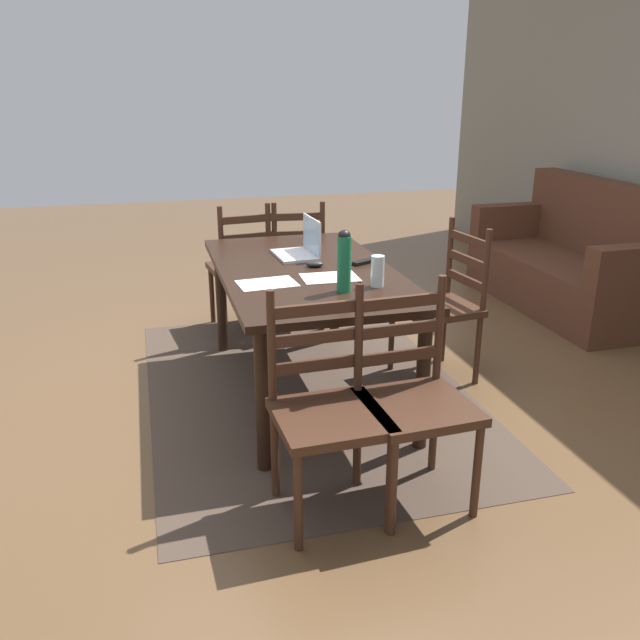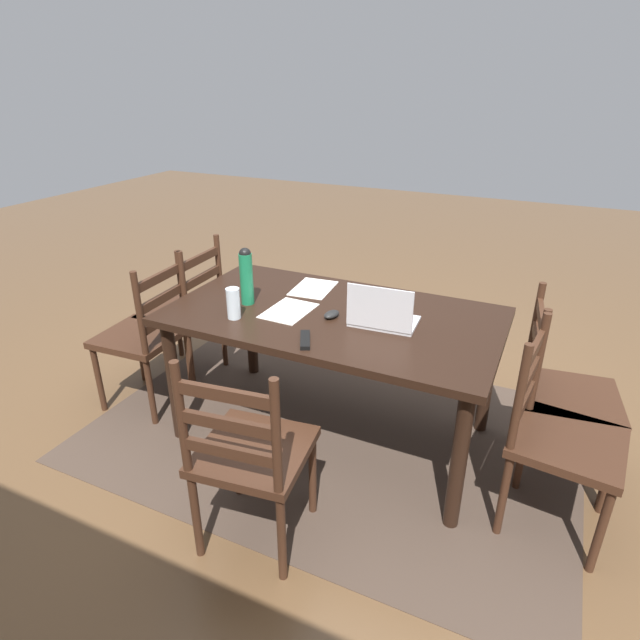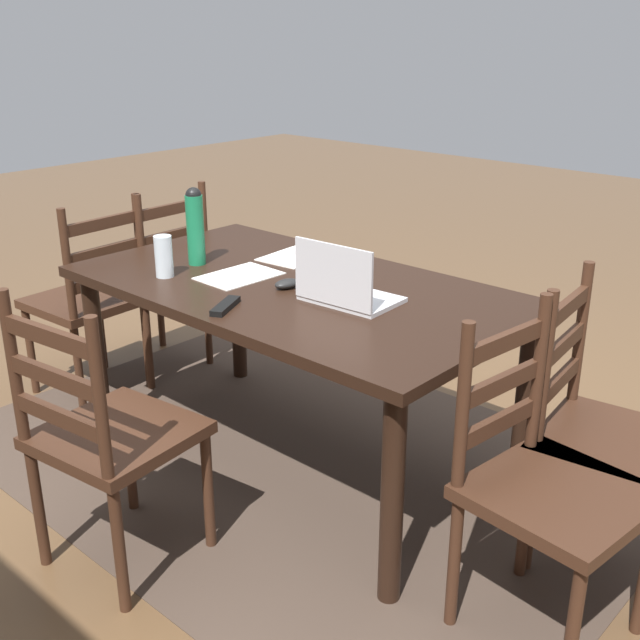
# 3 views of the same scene
# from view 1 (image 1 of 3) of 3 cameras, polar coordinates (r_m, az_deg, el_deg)

# --- Properties ---
(ground_plane) EXTENTS (14.00, 14.00, 0.00)m
(ground_plane) POSITION_cam_1_polar(r_m,az_deg,el_deg) (3.99, -1.15, -6.04)
(ground_plane) COLOR brown
(area_rug) EXTENTS (2.65, 1.82, 0.01)m
(area_rug) POSITION_cam_1_polar(r_m,az_deg,el_deg) (3.98, -1.15, -6.00)
(area_rug) COLOR #47382D
(area_rug) RESTS_ON ground
(dining_table) EXTENTS (1.70, 0.95, 0.75)m
(dining_table) POSITION_cam_1_polar(r_m,az_deg,el_deg) (3.74, -1.22, 3.16)
(dining_table) COLOR black
(dining_table) RESTS_ON ground
(chair_right_far) EXTENTS (0.47, 0.47, 0.95)m
(chair_right_far) POSITION_cam_1_polar(r_m,az_deg,el_deg) (2.86, 7.98, -6.80)
(chair_right_far) COLOR #3D2316
(chair_right_far) RESTS_ON ground
(chair_right_near) EXTENTS (0.46, 0.46, 0.95)m
(chair_right_near) POSITION_cam_1_polar(r_m,az_deg,el_deg) (2.75, 0.62, -7.78)
(chair_right_near) COLOR #3D2316
(chair_right_near) RESTS_ON ground
(chair_left_far) EXTENTS (0.49, 0.49, 0.95)m
(chair_left_far) POSITION_cam_1_polar(r_m,az_deg,el_deg) (4.91, -2.28, 4.71)
(chair_left_far) COLOR #3D2316
(chair_left_far) RESTS_ON ground
(chair_far_head) EXTENTS (0.49, 0.49, 0.95)m
(chair_far_head) POSITION_cam_1_polar(r_m,az_deg,el_deg) (4.08, 10.38, 1.28)
(chair_far_head) COLOR #3D2316
(chair_far_head) RESTS_ON ground
(chair_left_near) EXTENTS (0.49, 0.49, 0.95)m
(chair_left_near) POSITION_cam_1_polar(r_m,az_deg,el_deg) (4.84, -6.56, 4.39)
(chair_left_near) COLOR #3D2316
(chair_left_near) RESTS_ON ground
(couch) EXTENTS (1.80, 0.80, 1.00)m
(couch) POSITION_cam_1_polar(r_m,az_deg,el_deg) (5.73, 20.93, 4.51)
(couch) COLOR #512D1E
(couch) RESTS_ON ground
(laptop) EXTENTS (0.33, 0.24, 0.23)m
(laptop) POSITION_cam_1_polar(r_m,az_deg,el_deg) (3.98, -1.52, 6.32)
(laptop) COLOR silver
(laptop) RESTS_ON dining_table
(water_bottle) EXTENTS (0.07, 0.07, 0.31)m
(water_bottle) POSITION_cam_1_polar(r_m,az_deg,el_deg) (3.26, 2.06, 5.16)
(water_bottle) COLOR #197247
(water_bottle) RESTS_ON dining_table
(drinking_glass) EXTENTS (0.07, 0.07, 0.16)m
(drinking_glass) POSITION_cam_1_polar(r_m,az_deg,el_deg) (3.38, 4.94, 4.18)
(drinking_glass) COLOR silver
(drinking_glass) RESTS_ON dining_table
(computer_mouse) EXTENTS (0.08, 0.11, 0.03)m
(computer_mouse) POSITION_cam_1_polar(r_m,az_deg,el_deg) (3.74, -0.46, 4.81)
(computer_mouse) COLOR black
(computer_mouse) RESTS_ON dining_table
(tv_remote) EXTENTS (0.11, 0.17, 0.02)m
(tv_remote) POSITION_cam_1_polar(r_m,az_deg,el_deg) (3.83, 3.87, 4.99)
(tv_remote) COLOR black
(tv_remote) RESTS_ON dining_table
(paper_stack_left) EXTENTS (0.24, 0.31, 0.00)m
(paper_stack_left) POSITION_cam_1_polar(r_m,az_deg,el_deg) (3.44, -4.55, 3.13)
(paper_stack_left) COLOR white
(paper_stack_left) RESTS_ON dining_table
(paper_stack_right) EXTENTS (0.22, 0.30, 0.00)m
(paper_stack_right) POSITION_cam_1_polar(r_m,az_deg,el_deg) (3.54, 0.85, 3.65)
(paper_stack_right) COLOR white
(paper_stack_right) RESTS_ON dining_table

